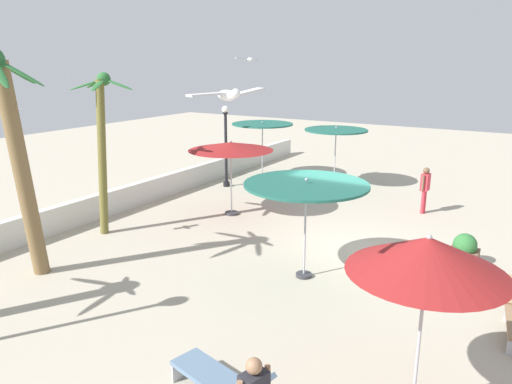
# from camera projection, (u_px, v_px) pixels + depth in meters

# --- Properties ---
(ground_plane) EXTENTS (56.00, 56.00, 0.00)m
(ground_plane) POSITION_uv_depth(u_px,v_px,m) (348.00, 256.00, 13.16)
(ground_plane) COLOR #B2A893
(boundary_wall) EXTENTS (25.20, 0.30, 0.83)m
(boundary_wall) POSITION_uv_depth(u_px,v_px,m) (125.00, 198.00, 17.26)
(boundary_wall) COLOR silver
(boundary_wall) RESTS_ON ground_plane
(patio_umbrella_0) EXTENTS (2.95, 2.95, 2.50)m
(patio_umbrella_0) POSITION_uv_depth(u_px,v_px,m) (306.00, 187.00, 11.33)
(patio_umbrella_0) COLOR #333338
(patio_umbrella_0) RESTS_ON ground_plane
(patio_umbrella_1) EXTENTS (2.59, 2.59, 2.55)m
(patio_umbrella_1) POSITION_uv_depth(u_px,v_px,m) (336.00, 133.00, 19.92)
(patio_umbrella_1) COLOR #333338
(patio_umbrella_1) RESTS_ON ground_plane
(patio_umbrella_2) EXTENTS (2.86, 2.86, 2.58)m
(patio_umbrella_2) POSITION_uv_depth(u_px,v_px,m) (231.00, 147.00, 16.15)
(patio_umbrella_2) COLOR #333338
(patio_umbrella_2) RESTS_ON ground_plane
(patio_umbrella_3) EXTENTS (2.70, 2.70, 2.56)m
(patio_umbrella_3) POSITION_uv_depth(u_px,v_px,m) (262.00, 127.00, 21.36)
(patio_umbrella_3) COLOR #333338
(patio_umbrella_3) RESTS_ON ground_plane
(patio_umbrella_4) EXTENTS (2.21, 2.21, 2.89)m
(patio_umbrella_4) POSITION_uv_depth(u_px,v_px,m) (427.00, 257.00, 6.56)
(patio_umbrella_4) COLOR #333338
(patio_umbrella_4) RESTS_ON ground_plane
(palm_tree_1) EXTENTS (2.37, 2.26, 5.47)m
(palm_tree_1) POSITION_uv_depth(u_px,v_px,m) (13.00, 143.00, 11.04)
(palm_tree_1) COLOR brown
(palm_tree_1) RESTS_ON ground_plane
(palm_tree_2) EXTENTS (1.92, 1.98, 4.83)m
(palm_tree_2) POSITION_uv_depth(u_px,v_px,m) (102.00, 136.00, 14.35)
(palm_tree_2) COLOR brown
(palm_tree_2) RESTS_ON ground_plane
(lamp_post_1) EXTENTS (0.30, 0.30, 3.38)m
(lamp_post_1) POSITION_uv_depth(u_px,v_px,m) (226.00, 144.00, 20.04)
(lamp_post_1) COLOR black
(lamp_post_1) RESTS_ON ground_plane
(lounge_chair_0) EXTENTS (0.98, 1.97, 0.84)m
(lounge_chair_0) POSITION_uv_depth(u_px,v_px,m) (221.00, 380.00, 7.45)
(lounge_chair_0) COLOR #B7B7BC
(lounge_chair_0) RESTS_ON ground_plane
(guest_0) EXTENTS (0.56, 0.28, 1.63)m
(guest_0) POSITION_uv_depth(u_px,v_px,m) (425.00, 186.00, 16.65)
(guest_0) COLOR #D8333F
(guest_0) RESTS_ON ground_plane
(seagull_0) EXTENTS (0.92, 0.49, 0.14)m
(seagull_0) POSITION_uv_depth(u_px,v_px,m) (228.00, 94.00, 5.25)
(seagull_0) COLOR white
(seagull_1) EXTENTS (0.87, 0.57, 0.14)m
(seagull_1) POSITION_uv_depth(u_px,v_px,m) (2.00, 109.00, 12.43)
(seagull_1) COLOR white
(seagull_2) EXTENTS (1.07, 0.72, 0.15)m
(seagull_2) POSITION_uv_depth(u_px,v_px,m) (249.00, 60.00, 18.87)
(seagull_2) COLOR white
(planter) EXTENTS (0.70, 0.70, 0.85)m
(planter) POSITION_uv_depth(u_px,v_px,m) (464.00, 251.00, 12.52)
(planter) COLOR brown
(planter) RESTS_ON ground_plane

